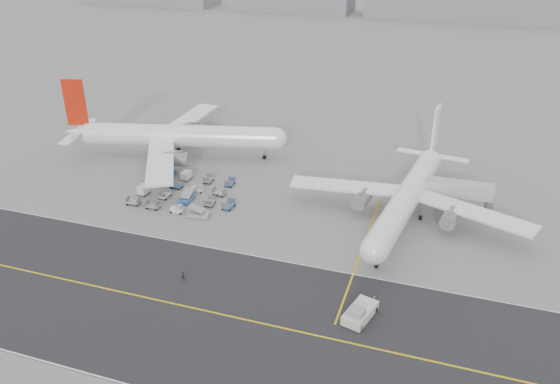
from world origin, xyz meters
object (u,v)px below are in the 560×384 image
(airliner_a, at_px, (175,136))
(pushback_tug, at_px, (360,313))
(ground_crew_a, at_px, (183,276))
(jet_bridge, at_px, (452,190))
(airliner_b, at_px, (408,195))

(airliner_a, xyz_separation_m, pushback_tug, (53.04, -44.86, -4.33))
(airliner_a, distance_m, ground_crew_a, 51.28)
(ground_crew_a, bearing_deg, airliner_a, 129.88)
(airliner_a, relative_size, jet_bridge, 3.12)
(airliner_a, distance_m, jet_bridge, 63.89)
(airliner_a, height_order, pushback_tug, airliner_a)
(airliner_b, distance_m, pushback_tug, 32.37)
(airliner_b, distance_m, jet_bridge, 9.55)
(jet_bridge, bearing_deg, airliner_a, 172.64)
(airliner_b, relative_size, jet_bridge, 2.79)
(pushback_tug, distance_m, jet_bridge, 39.31)
(ground_crew_a, bearing_deg, pushback_tug, 10.10)
(jet_bridge, bearing_deg, airliner_b, -144.31)
(airliner_a, height_order, ground_crew_a, airliner_a)
(airliner_b, bearing_deg, ground_crew_a, -126.34)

